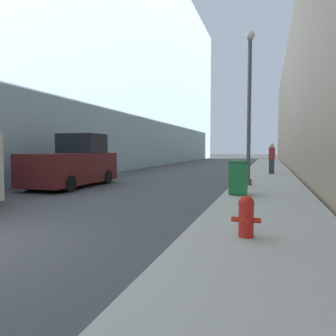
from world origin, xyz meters
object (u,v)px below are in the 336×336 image
(pedestrian_on_sidewalk, at_px, (272,159))
(pickup_truck, at_px, (73,164))
(fire_hydrant, at_px, (246,215))
(lamppost, at_px, (249,102))
(trash_bin, at_px, (238,177))

(pedestrian_on_sidewalk, bearing_deg, pickup_truck, -135.43)
(fire_hydrant, height_order, pedestrian_on_sidewalk, pedestrian_on_sidewalk)
(lamppost, relative_size, pickup_truck, 1.27)
(trash_bin, height_order, pedestrian_on_sidewalk, pedestrian_on_sidewalk)
(pickup_truck, height_order, pedestrian_on_sidewalk, pickup_truck)
(lamppost, height_order, pickup_truck, lamppost)
(fire_hydrant, distance_m, lamppost, 8.75)
(trash_bin, bearing_deg, lamppost, 87.21)
(trash_bin, height_order, lamppost, lamppost)
(fire_hydrant, relative_size, lamppost, 0.11)
(lamppost, xyz_separation_m, pickup_truck, (-7.34, -1.42, -2.59))
(pickup_truck, xyz_separation_m, pedestrian_on_sidewalk, (8.32, 8.20, 0.08))
(trash_bin, bearing_deg, fire_hydrant, -83.65)
(pickup_truck, distance_m, pedestrian_on_sidewalk, 11.69)
(fire_hydrant, bearing_deg, pedestrian_on_sidewalk, 87.91)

